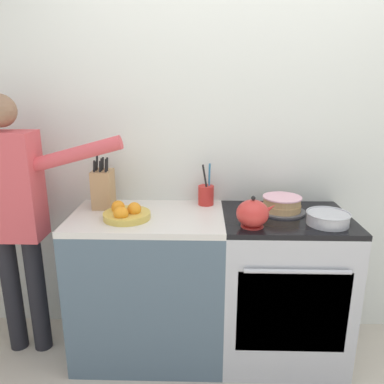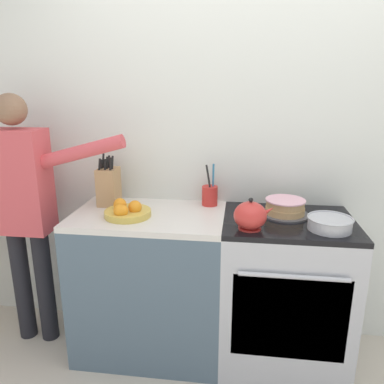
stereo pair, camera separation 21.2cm
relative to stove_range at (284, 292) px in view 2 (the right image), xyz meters
name	(u,v)px [view 2 (the right image)]	position (x,y,z in m)	size (l,w,h in m)	color
wall_back	(251,145)	(-0.23, 0.31, 0.84)	(8.00, 0.04, 2.60)	silver
counter_cabinet	(151,282)	(-0.82, 0.00, 0.00)	(0.90, 0.58, 0.92)	#4C6070
stove_range	(284,292)	(0.00, 0.00, 0.00)	(0.74, 0.61, 0.92)	#B7BABF
layer_cake	(285,208)	(-0.02, 0.08, 0.51)	(0.28, 0.28, 0.10)	#4C4C51
tea_kettle	(251,216)	(-0.22, -0.17, 0.54)	(0.21, 0.17, 0.17)	red
mixing_bowl	(330,223)	(0.19, -0.13, 0.50)	(0.24, 0.24, 0.07)	#B7BABF
knife_block	(109,186)	(-1.11, 0.14, 0.58)	(0.12, 0.15, 0.32)	tan
utensil_crock	(210,195)	(-0.47, 0.21, 0.53)	(0.10, 0.10, 0.27)	red
fruit_bowl	(127,211)	(-0.93, -0.07, 0.50)	(0.27, 0.27, 0.10)	gold
person_baker	(24,202)	(-1.60, 0.00, 0.50)	(0.92, 0.20, 1.62)	black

